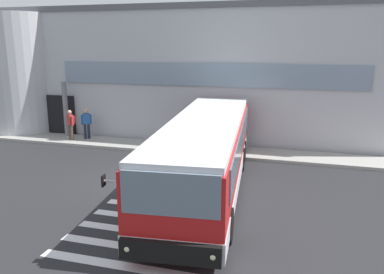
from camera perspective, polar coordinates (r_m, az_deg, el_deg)
ground_plane at (r=16.10m, az=-7.38°, el=-6.18°), size 80.00×90.00×0.02m
bay_paint_stripes at (r=11.81m, az=-6.50°, el=-13.68°), size 4.40×3.96×0.01m
terminal_building at (r=26.45m, az=1.11°, el=9.87°), size 24.10×13.80×7.41m
boarding_curb at (r=20.35m, az=-2.04°, el=-1.61°), size 26.30×2.00×0.15m
entry_support_column at (r=23.59m, az=-17.95°, el=3.89°), size 0.28×0.28×3.11m
bus_main_foreground at (r=14.50m, az=2.00°, el=-2.71°), size 3.74×11.80×2.70m
passenger_near_column at (r=22.57m, az=-17.28°, el=2.00°), size 0.52×0.49×1.68m
passenger_by_doorway at (r=22.62m, az=-15.14°, el=2.07°), size 0.50×0.40×1.68m
safety_bollard_yellow at (r=18.47m, az=4.84°, el=-2.03°), size 0.18×0.18×0.90m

